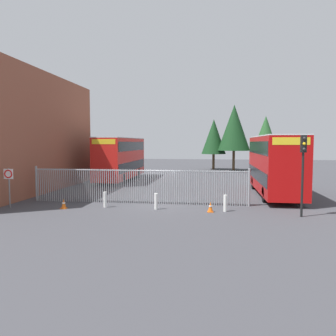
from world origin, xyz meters
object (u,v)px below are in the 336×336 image
bollard_near_left (105,200)px  speed_limit_sign_post (9,178)px  bollard_center_front (156,201)px  bollard_near_right (225,203)px  traffic_light_kerbside (303,160)px  double_decker_bus_behind_fence_left (121,157)px  double_decker_bus_near_gate (274,163)px  traffic_cone_by_gate (64,204)px  traffic_cone_mid_forecourt (210,207)px

bollard_near_left → speed_limit_sign_post: speed_limit_sign_post is taller
bollard_center_front → bollard_near_right: (4.00, -0.04, 0.00)m
bollard_center_front → traffic_light_kerbside: traffic_light_kerbside is taller
traffic_light_kerbside → double_decker_bus_behind_fence_left: bearing=133.1°
double_decker_bus_near_gate → traffic_cone_by_gate: (-13.25, -7.14, -2.13)m
bollard_near_left → bollard_near_right: same height
bollard_near_left → traffic_light_kerbside: bearing=-5.3°
bollard_near_left → bollard_near_right: size_ratio=1.00×
bollard_center_front → bollard_near_right: size_ratio=1.00×
bollard_near_right → traffic_light_kerbside: 4.75m
traffic_light_kerbside → bollard_near_left: bearing=174.7°
traffic_cone_mid_forecourt → traffic_cone_by_gate: bearing=-178.6°
bollard_near_left → traffic_light_kerbside: traffic_light_kerbside is taller
double_decker_bus_behind_fence_left → bollard_near_right: double_decker_bus_behind_fence_left is taller
double_decker_bus_near_gate → traffic_cone_mid_forecourt: bearing=-123.6°
double_decker_bus_near_gate → double_decker_bus_behind_fence_left: bearing=151.4°
traffic_cone_by_gate → traffic_cone_mid_forecourt: 8.64m
double_decker_bus_near_gate → bollard_center_front: bearing=-139.6°
bollard_near_right → double_decker_bus_near_gate: bearing=60.4°
double_decker_bus_near_gate → traffic_light_kerbside: (0.16, -7.47, 0.56)m
bollard_center_front → speed_limit_sign_post: bearing=-174.9°
double_decker_bus_behind_fence_left → traffic_cone_mid_forecourt: size_ratio=18.32×
bollard_center_front → traffic_light_kerbside: 8.37m
double_decker_bus_behind_fence_left → speed_limit_sign_post: (-2.59, -15.03, -0.65)m
bollard_near_left → speed_limit_sign_post: bearing=-170.3°
bollard_near_right → traffic_cone_mid_forecourt: (-0.83, -0.28, -0.19)m
traffic_cone_by_gate → traffic_light_kerbside: (13.41, -0.33, 2.70)m
bollard_near_left → double_decker_bus_behind_fence_left: bearing=102.2°
double_decker_bus_near_gate → double_decker_bus_behind_fence_left: same height
double_decker_bus_near_gate → speed_limit_sign_post: size_ratio=4.50×
bollard_near_left → traffic_cone_by_gate: bearing=-162.9°
double_decker_bus_near_gate → traffic_cone_by_gate: size_ratio=18.32×
traffic_light_kerbside → traffic_cone_mid_forecourt: bearing=173.5°
bollard_near_left → traffic_cone_by_gate: bollard_near_left is taller
double_decker_bus_behind_fence_left → traffic_cone_mid_forecourt: bearing=-57.2°
double_decker_bus_behind_fence_left → bollard_near_right: (10.20, -14.28, -1.95)m
double_decker_bus_behind_fence_left → bollard_center_front: (6.20, -14.25, -1.95)m
speed_limit_sign_post → traffic_light_kerbside: (16.73, -0.08, 1.21)m
double_decker_bus_near_gate → bollard_center_front: 10.39m
bollard_center_front → traffic_cone_by_gate: (-5.47, -0.53, -0.19)m
bollard_center_front → traffic_light_kerbside: (7.94, -0.86, 2.51)m
bollard_near_right → double_decker_bus_behind_fence_left: bearing=125.5°
bollard_center_front → bollard_near_right: 4.00m
traffic_cone_by_gate → traffic_light_kerbside: bearing=-1.4°
double_decker_bus_near_gate → traffic_light_kerbside: 7.50m
bollard_near_left → traffic_light_kerbside: 11.43m
bollard_near_right → traffic_light_kerbside: (3.94, -0.82, 2.51)m
bollard_near_left → traffic_light_kerbside: size_ratio=0.22×
double_decker_bus_near_gate → bollard_near_right: double_decker_bus_near_gate is taller
double_decker_bus_near_gate → double_decker_bus_behind_fence_left: 15.92m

